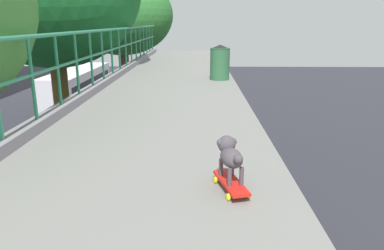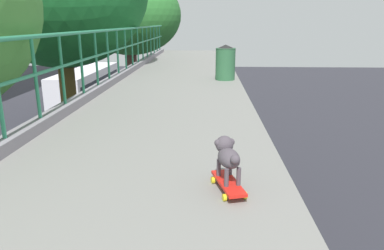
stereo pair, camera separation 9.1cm
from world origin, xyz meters
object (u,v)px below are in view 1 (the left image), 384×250
object	(u,v)px
car_green_fifth	(8,220)
car_grey_seventh	(75,154)
litter_bin	(220,62)
toy_skateboard	(231,183)
city_bus	(78,87)
small_dog	(230,154)

from	to	relation	value
car_green_fifth	car_grey_seventh	xyz separation A→B (m)	(0.16, 6.24, 0.00)
litter_bin	toy_skateboard	bearing A→B (deg)	-92.18
city_bus	litter_bin	xyz separation A→B (m)	(10.58, -21.21, 4.31)
small_dog	litter_bin	size ratio (longest dim) A/B	0.49
car_grey_seventh	city_bus	distance (m)	13.55
car_grey_seventh	city_bus	size ratio (longest dim) A/B	0.36
toy_skateboard	small_dog	bearing A→B (deg)	98.23
small_dog	toy_skateboard	bearing A→B (deg)	-81.77
car_green_fifth	city_bus	size ratio (longest dim) A/B	0.35
city_bus	litter_bin	world-z (taller)	litter_bin
toy_skateboard	litter_bin	xyz separation A→B (m)	(0.22, 5.87, 0.35)
small_dog	litter_bin	distance (m)	5.81
car_grey_seventh	litter_bin	xyz separation A→B (m)	(6.67, -8.28, 5.45)
car_green_fifth	small_dog	distance (m)	11.56
car_grey_seventh	toy_skateboard	bearing A→B (deg)	-65.49
city_bus	litter_bin	distance (m)	24.09
city_bus	small_dog	bearing A→B (deg)	-69.04
car_green_fifth	toy_skateboard	xyz separation A→B (m)	(6.61, -7.91, 5.10)
small_dog	litter_bin	bearing A→B (deg)	87.70
car_green_fifth	litter_bin	distance (m)	8.98
car_grey_seventh	toy_skateboard	xyz separation A→B (m)	(6.45, -14.15, 5.10)
toy_skateboard	small_dog	world-z (taller)	small_dog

